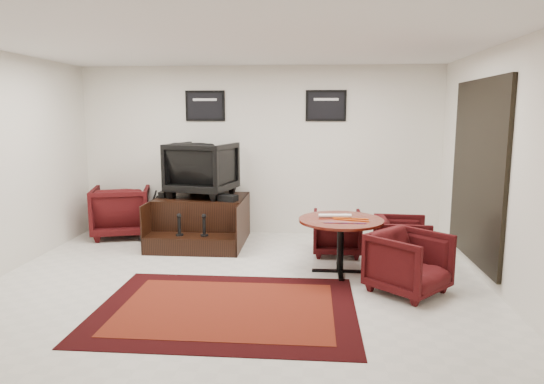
{
  "coord_description": "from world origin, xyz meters",
  "views": [
    {
      "loc": [
        0.88,
        -5.58,
        2.02
      ],
      "look_at": [
        0.35,
        0.9,
        0.97
      ],
      "focal_mm": 32.0,
      "sensor_mm": 36.0,
      "label": 1
    }
  ],
  "objects_px": {
    "meeting_table": "(341,226)",
    "table_chair_corner": "(409,260)",
    "shine_podium": "(201,221)",
    "armchair_side": "(122,209)",
    "table_chair_back": "(337,230)",
    "table_chair_window": "(402,239)",
    "shine_chair": "(202,166)"
  },
  "relations": [
    {
      "from": "armchair_side",
      "to": "table_chair_corner",
      "type": "xyz_separation_m",
      "value": [
        4.25,
        -2.25,
        -0.08
      ]
    },
    {
      "from": "shine_chair",
      "to": "table_chair_window",
      "type": "relative_size",
      "value": 1.34
    },
    {
      "from": "table_chair_back",
      "to": "table_chair_corner",
      "type": "height_order",
      "value": "table_chair_corner"
    },
    {
      "from": "armchair_side",
      "to": "table_chair_corner",
      "type": "bearing_deg",
      "value": 136.49
    },
    {
      "from": "armchair_side",
      "to": "table_chair_window",
      "type": "xyz_separation_m",
      "value": [
        4.36,
        -1.21,
        -0.1
      ]
    },
    {
      "from": "shine_podium",
      "to": "armchair_side",
      "type": "xyz_separation_m",
      "value": [
        -1.4,
        0.26,
        0.13
      ]
    },
    {
      "from": "shine_chair",
      "to": "armchair_side",
      "type": "relative_size",
      "value": 1.04
    },
    {
      "from": "table_chair_back",
      "to": "table_chair_window",
      "type": "bearing_deg",
      "value": 152.88
    },
    {
      "from": "shine_podium",
      "to": "meeting_table",
      "type": "relative_size",
      "value": 1.34
    },
    {
      "from": "meeting_table",
      "to": "table_chair_corner",
      "type": "bearing_deg",
      "value": -41.63
    },
    {
      "from": "shine_chair",
      "to": "armchair_side",
      "type": "distance_m",
      "value": 1.59
    },
    {
      "from": "shine_podium",
      "to": "table_chair_back",
      "type": "relative_size",
      "value": 2.06
    },
    {
      "from": "shine_podium",
      "to": "table_chair_back",
      "type": "distance_m",
      "value": 2.17
    },
    {
      "from": "shine_chair",
      "to": "table_chair_back",
      "type": "bearing_deg",
      "value": 175.86
    },
    {
      "from": "shine_podium",
      "to": "table_chair_corner",
      "type": "relative_size",
      "value": 1.86
    },
    {
      "from": "meeting_table",
      "to": "table_chair_window",
      "type": "distance_m",
      "value": 0.96
    },
    {
      "from": "meeting_table",
      "to": "table_chair_back",
      "type": "bearing_deg",
      "value": 90.1
    },
    {
      "from": "table_chair_window",
      "to": "table_chair_corner",
      "type": "relative_size",
      "value": 0.93
    },
    {
      "from": "shine_chair",
      "to": "table_chair_corner",
      "type": "xyz_separation_m",
      "value": [
        2.85,
        -2.14,
        -0.81
      ]
    },
    {
      "from": "table_chair_back",
      "to": "table_chair_window",
      "type": "height_order",
      "value": "table_chair_window"
    },
    {
      "from": "meeting_table",
      "to": "shine_podium",
      "type": "bearing_deg",
      "value": 147.67
    },
    {
      "from": "shine_podium",
      "to": "table_chair_window",
      "type": "xyz_separation_m",
      "value": [
        2.95,
        -0.95,
        0.03
      ]
    },
    {
      "from": "armchair_side",
      "to": "table_chair_corner",
      "type": "distance_m",
      "value": 4.81
    },
    {
      "from": "shine_chair",
      "to": "table_chair_corner",
      "type": "relative_size",
      "value": 1.24
    },
    {
      "from": "meeting_table",
      "to": "table_chair_window",
      "type": "height_order",
      "value": "table_chair_window"
    },
    {
      "from": "meeting_table",
      "to": "table_chair_window",
      "type": "xyz_separation_m",
      "value": [
        0.84,
        0.39,
        -0.26
      ]
    },
    {
      "from": "table_chair_back",
      "to": "table_chair_corner",
      "type": "relative_size",
      "value": 0.91
    },
    {
      "from": "shine_podium",
      "to": "table_chair_window",
      "type": "height_order",
      "value": "same"
    },
    {
      "from": "shine_podium",
      "to": "table_chair_window",
      "type": "bearing_deg",
      "value": -17.79
    },
    {
      "from": "shine_chair",
      "to": "table_chair_window",
      "type": "xyz_separation_m",
      "value": [
        2.95,
        -1.09,
        -0.84
      ]
    },
    {
      "from": "armchair_side",
      "to": "table_chair_back",
      "type": "height_order",
      "value": "armchair_side"
    },
    {
      "from": "meeting_table",
      "to": "table_chair_back",
      "type": "height_order",
      "value": "meeting_table"
    }
  ]
}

